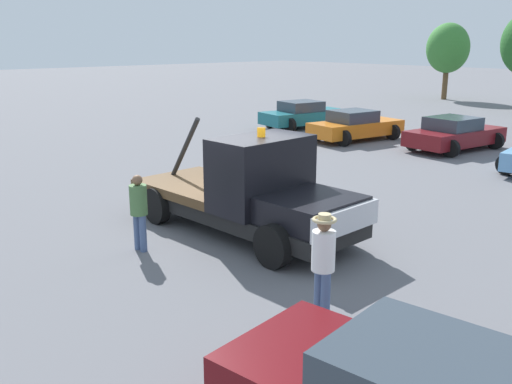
{
  "coord_description": "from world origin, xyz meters",
  "views": [
    {
      "loc": [
        9.59,
        -8.14,
        4.32
      ],
      "look_at": [
        0.5,
        0.0,
        1.05
      ],
      "focal_mm": 40.0,
      "sensor_mm": 36.0,
      "label": 1
    }
  ],
  "objects_px": {
    "person_at_hood": "(139,207)",
    "tree_center": "(448,48)",
    "person_near_truck": "(323,258)",
    "tow_truck": "(253,194)",
    "parked_car_teal": "(304,115)",
    "parked_car_orange": "(355,126)",
    "parked_car_maroon": "(454,134)"
  },
  "relations": [
    {
      "from": "person_at_hood",
      "to": "tree_center",
      "type": "distance_m",
      "value": 35.82
    },
    {
      "from": "person_near_truck",
      "to": "person_at_hood",
      "type": "xyz_separation_m",
      "value": [
        -4.58,
        -0.58,
        -0.08
      ]
    },
    {
      "from": "tow_truck",
      "to": "parked_car_teal",
      "type": "xyz_separation_m",
      "value": [
        -10.66,
        12.9,
        -0.32
      ]
    },
    {
      "from": "parked_car_orange",
      "to": "parked_car_maroon",
      "type": "distance_m",
      "value": 4.27
    },
    {
      "from": "parked_car_orange",
      "to": "person_near_truck",
      "type": "bearing_deg",
      "value": -135.03
    },
    {
      "from": "person_near_truck",
      "to": "parked_car_orange",
      "type": "relative_size",
      "value": 0.39
    },
    {
      "from": "person_at_hood",
      "to": "tow_truck",
      "type": "bearing_deg",
      "value": -25.09
    },
    {
      "from": "person_at_hood",
      "to": "parked_car_teal",
      "type": "xyz_separation_m",
      "value": [
        -9.8,
        15.3,
        -0.3
      ]
    },
    {
      "from": "parked_car_orange",
      "to": "person_at_hood",
      "type": "bearing_deg",
      "value": -150.27
    },
    {
      "from": "tow_truck",
      "to": "tree_center",
      "type": "distance_m",
      "value": 33.93
    },
    {
      "from": "tow_truck",
      "to": "parked_car_maroon",
      "type": "relative_size",
      "value": 1.34
    },
    {
      "from": "person_near_truck",
      "to": "tree_center",
      "type": "xyz_separation_m",
      "value": [
        -17.14,
        32.85,
        2.68
      ]
    },
    {
      "from": "person_near_truck",
      "to": "tree_center",
      "type": "height_order",
      "value": "tree_center"
    },
    {
      "from": "person_near_truck",
      "to": "parked_car_maroon",
      "type": "distance_m",
      "value": 16.02
    },
    {
      "from": "person_near_truck",
      "to": "parked_car_maroon",
      "type": "xyz_separation_m",
      "value": [
        -6.11,
        14.81,
        -0.38
      ]
    },
    {
      "from": "parked_car_orange",
      "to": "tree_center",
      "type": "height_order",
      "value": "tree_center"
    },
    {
      "from": "parked_car_teal",
      "to": "person_at_hood",
      "type": "bearing_deg",
      "value": -137.89
    },
    {
      "from": "person_near_truck",
      "to": "parked_car_maroon",
      "type": "relative_size",
      "value": 0.39
    },
    {
      "from": "person_near_truck",
      "to": "person_at_hood",
      "type": "relative_size",
      "value": 1.06
    },
    {
      "from": "parked_car_maroon",
      "to": "tree_center",
      "type": "height_order",
      "value": "tree_center"
    },
    {
      "from": "tow_truck",
      "to": "person_at_hood",
      "type": "xyz_separation_m",
      "value": [
        -0.87,
        -2.4,
        -0.02
      ]
    },
    {
      "from": "person_at_hood",
      "to": "parked_car_teal",
      "type": "bearing_deg",
      "value": 27.43
    },
    {
      "from": "person_near_truck",
      "to": "parked_car_orange",
      "type": "xyz_separation_m",
      "value": [
        -10.21,
        13.61,
        -0.38
      ]
    },
    {
      "from": "tow_truck",
      "to": "parked_car_orange",
      "type": "distance_m",
      "value": 13.47
    },
    {
      "from": "tow_truck",
      "to": "tree_center",
      "type": "bearing_deg",
      "value": 111.19
    },
    {
      "from": "person_near_truck",
      "to": "parked_car_orange",
      "type": "bearing_deg",
      "value": 53.74
    },
    {
      "from": "person_near_truck",
      "to": "parked_car_orange",
      "type": "height_order",
      "value": "person_near_truck"
    },
    {
      "from": "parked_car_teal",
      "to": "parked_car_maroon",
      "type": "height_order",
      "value": "same"
    },
    {
      "from": "parked_car_orange",
      "to": "tree_center",
      "type": "relative_size",
      "value": 0.81
    },
    {
      "from": "parked_car_orange",
      "to": "parked_car_maroon",
      "type": "height_order",
      "value": "same"
    },
    {
      "from": "tow_truck",
      "to": "tree_center",
      "type": "xyz_separation_m",
      "value": [
        -13.43,
        31.04,
        2.74
      ]
    },
    {
      "from": "person_near_truck",
      "to": "parked_car_teal",
      "type": "relative_size",
      "value": 0.37
    }
  ]
}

